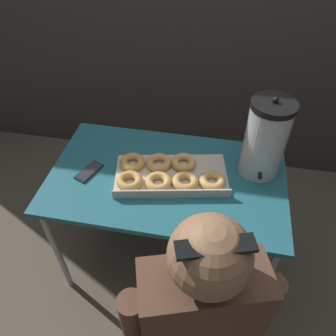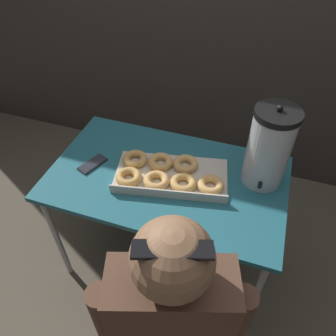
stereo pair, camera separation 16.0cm
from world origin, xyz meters
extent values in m
plane|color=brown|center=(0.00, 0.00, 0.00)|extent=(12.00, 12.00, 0.00)
cube|color=#236675|center=(0.00, 0.00, 0.73)|extent=(1.18, 0.70, 0.03)
cylinder|color=#ADADB2|center=(-0.55, -0.30, 0.36)|extent=(0.03, 0.03, 0.72)
cylinder|color=#ADADB2|center=(0.55, -0.30, 0.36)|extent=(0.03, 0.03, 0.72)
cylinder|color=#ADADB2|center=(-0.55, 0.30, 0.36)|extent=(0.03, 0.03, 0.72)
cylinder|color=#ADADB2|center=(0.55, 0.30, 0.36)|extent=(0.03, 0.03, 0.72)
cube|color=beige|center=(0.02, 0.01, 0.75)|extent=(0.60, 0.39, 0.02)
cube|color=beige|center=(0.05, -0.13, 0.78)|extent=(0.55, 0.12, 0.04)
torus|color=tan|center=(-0.16, -0.10, 0.78)|extent=(0.18, 0.18, 0.04)
torus|color=#E1A95C|center=(-0.03, -0.08, 0.78)|extent=(0.17, 0.17, 0.04)
torus|color=#DCA457|center=(0.10, -0.05, 0.78)|extent=(0.17, 0.17, 0.04)
torus|color=#EAB265|center=(0.23, -0.02, 0.78)|extent=(0.18, 0.18, 0.04)
torus|color=#DBA356|center=(-0.18, 0.03, 0.78)|extent=(0.16, 0.16, 0.04)
torus|color=#E6AE61|center=(-0.05, 0.06, 0.78)|extent=(0.17, 0.17, 0.04)
torus|color=#E7AF62|center=(0.07, 0.08, 0.78)|extent=(0.15, 0.15, 0.04)
cylinder|color=silver|center=(0.45, 0.13, 0.93)|extent=(0.20, 0.20, 0.37)
cylinder|color=black|center=(0.45, 0.13, 1.13)|extent=(0.20, 0.20, 0.03)
sphere|color=black|center=(0.45, 0.13, 1.16)|extent=(0.03, 0.03, 0.03)
cylinder|color=black|center=(0.45, 0.03, 0.81)|extent=(0.02, 0.05, 0.02)
cube|color=black|center=(-0.39, -0.04, 0.75)|extent=(0.12, 0.17, 0.01)
cube|color=#2D333D|center=(-0.39, -0.04, 0.75)|extent=(0.10, 0.15, 0.00)
cube|color=brown|center=(0.24, -0.67, 0.74)|extent=(0.43, 0.29, 0.62)
sphere|color=#8E6647|center=(0.24, -0.67, 1.16)|extent=(0.23, 0.23, 0.23)
cube|color=black|center=(0.25, -0.69, 1.25)|extent=(0.20, 0.11, 0.01)
cylinder|color=brown|center=(0.46, -0.60, 0.70)|extent=(0.09, 0.09, 0.50)
cylinder|color=brown|center=(0.03, -0.73, 0.70)|extent=(0.09, 0.09, 0.50)
camera|label=1|loc=(0.22, -1.13, 1.92)|focal=35.00mm
camera|label=2|loc=(0.37, -1.09, 1.92)|focal=35.00mm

